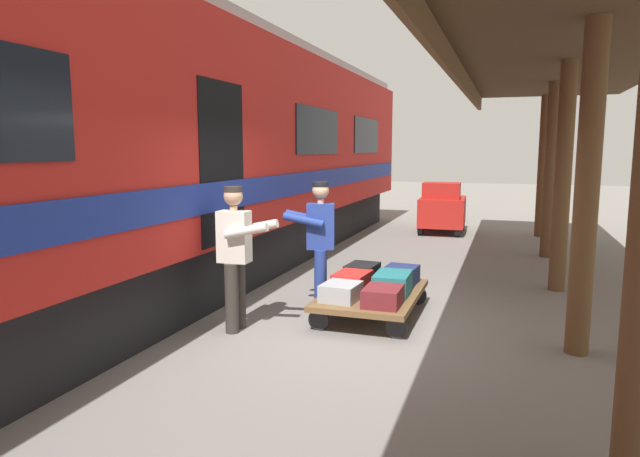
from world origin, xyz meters
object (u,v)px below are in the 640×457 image
at_px(suitcase_gray_aluminum, 341,292).
at_px(suitcase_navy_fabric, 400,276).
at_px(baggage_tug, 442,209).
at_px(suitcase_maroon_trunk, 384,295).
at_px(suitcase_teal_softside, 392,283).
at_px(porter_by_door, 236,253).
at_px(suitcase_black_hardshell, 362,273).
at_px(luggage_cart, 372,295).
at_px(suitcase_red_plastic, 352,281).
at_px(train_car, 122,154).
at_px(porter_in_overalls, 319,241).

xyz_separation_m(suitcase_gray_aluminum, suitcase_navy_fabric, (-0.52, -1.02, 0.01)).
distance_m(suitcase_navy_fabric, baggage_tug, 7.05).
relative_size(suitcase_maroon_trunk, suitcase_teal_softside, 1.03).
bearing_deg(porter_by_door, suitcase_black_hardshell, -125.53).
xyz_separation_m(luggage_cart, baggage_tug, (-0.01, -7.55, 0.35)).
distance_m(suitcase_red_plastic, suitcase_gray_aluminum, 0.51).
distance_m(suitcase_teal_softside, porter_by_door, 2.00).
distance_m(suitcase_red_plastic, suitcase_black_hardshell, 0.51).
height_order(suitcase_navy_fabric, baggage_tug, baggage_tug).
relative_size(luggage_cart, suitcase_red_plastic, 3.41).
relative_size(train_car, suitcase_maroon_trunk, 33.35).
distance_m(suitcase_red_plastic, porter_by_door, 1.61).
distance_m(suitcase_gray_aluminum, baggage_tug, 8.06).
xyz_separation_m(porter_in_overalls, porter_by_door, (0.63, 1.15, 0.00)).
bearing_deg(suitcase_navy_fabric, baggage_tug, -87.94).
bearing_deg(suitcase_gray_aluminum, suitcase_teal_softside, -135.86).
relative_size(suitcase_maroon_trunk, baggage_tug, 0.36).
bearing_deg(suitcase_red_plastic, baggage_tug, -92.05).
xyz_separation_m(suitcase_black_hardshell, porter_in_overalls, (0.49, 0.41, 0.48)).
relative_size(train_car, suitcase_teal_softside, 34.40).
xyz_separation_m(train_car, suitcase_navy_fabric, (-3.54, -1.08, -1.62)).
relative_size(suitcase_red_plastic, suitcase_navy_fabric, 0.96).
bearing_deg(suitcase_gray_aluminum, suitcase_red_plastic, -90.00).
bearing_deg(porter_by_door, porter_in_overalls, -118.69).
bearing_deg(suitcase_teal_softside, porter_in_overalls, -5.43).
xyz_separation_m(suitcase_gray_aluminum, suitcase_black_hardshell, (0.00, -1.02, 0.02)).
distance_m(suitcase_red_plastic, suitcase_maroon_trunk, 0.73).
height_order(train_car, suitcase_black_hardshell, train_car).
relative_size(train_car, baggage_tug, 11.94).
xyz_separation_m(suitcase_navy_fabric, suitcase_maroon_trunk, (0.00, 1.02, -0.01)).
height_order(suitcase_red_plastic, suitcase_teal_softside, suitcase_teal_softside).
xyz_separation_m(suitcase_gray_aluminum, porter_in_overalls, (0.49, -0.60, 0.50)).
relative_size(train_car, suitcase_gray_aluminum, 43.84).
bearing_deg(suitcase_black_hardshell, suitcase_maroon_trunk, 117.26).
distance_m(suitcase_navy_fabric, suitcase_maroon_trunk, 1.02).
bearing_deg(train_car, baggage_tug, -112.04).
height_order(luggage_cart, suitcase_teal_softside, suitcase_teal_softside).
distance_m(suitcase_gray_aluminum, porter_in_overalls, 0.92).
bearing_deg(suitcase_black_hardshell, baggage_tug, -92.20).
bearing_deg(suitcase_black_hardshell, porter_in_overalls, 40.31).
distance_m(luggage_cart, porter_in_overalls, 1.00).
bearing_deg(luggage_cart, suitcase_red_plastic, 0.00).
bearing_deg(suitcase_teal_softside, luggage_cart, 0.00).
xyz_separation_m(suitcase_maroon_trunk, porter_in_overalls, (1.01, -0.60, 0.50)).
distance_m(train_car, suitcase_black_hardshell, 3.59).
height_order(suitcase_gray_aluminum, suitcase_black_hardshell, suitcase_black_hardshell).
relative_size(luggage_cart, suitcase_navy_fabric, 3.26).
height_order(train_car, suitcase_maroon_trunk, train_car).
relative_size(suitcase_teal_softside, suitcase_black_hardshell, 1.18).
distance_m(porter_in_overalls, baggage_tug, 7.50).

